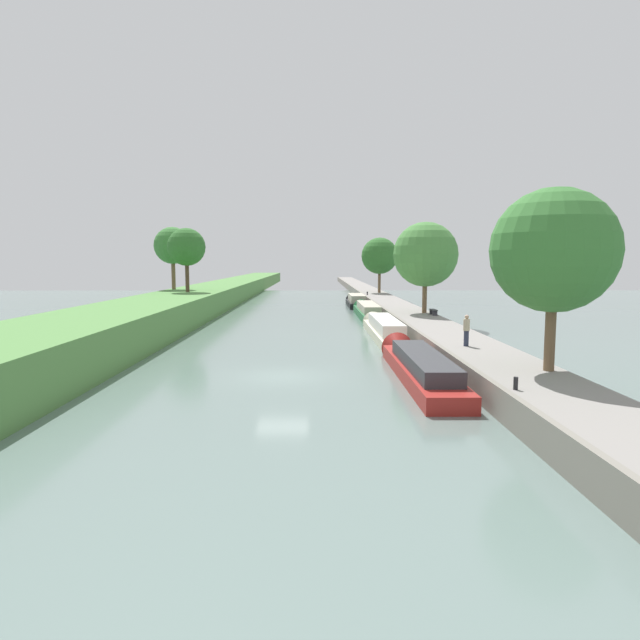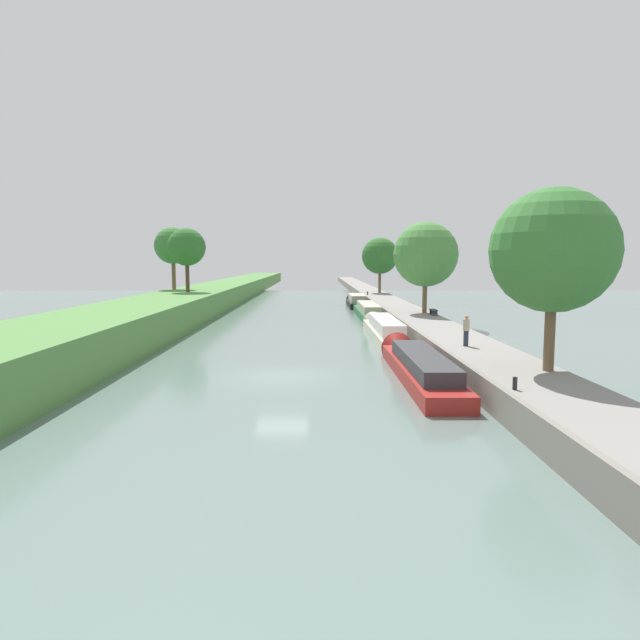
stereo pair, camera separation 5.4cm
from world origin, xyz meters
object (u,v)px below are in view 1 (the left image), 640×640
Objects in this scene: narrowboat_cream at (383,329)px; narrowboat_green at (367,311)px; narrowboat_red at (418,365)px; person_walking at (466,330)px; mooring_bollard_far at (367,293)px; park_bench at (433,311)px; narrowboat_black at (356,301)px; mooring_bollard_near at (516,383)px.

narrowboat_cream is 1.02× the size of narrowboat_green.
narrowboat_red is 8.25× the size of person_walking.
mooring_bollard_far is 27.75m from park_bench.
narrowboat_green is (0.19, 14.91, -0.01)m from narrowboat_cream.
narrowboat_green is 1.34× the size of narrowboat_black.
person_walking is 16.95m from park_bench.
mooring_bollard_near is (1.83, -50.10, 0.76)m from narrowboat_black.
park_bench is (2.89, 26.73, 0.12)m from mooring_bollard_near.
narrowboat_green is at bearing 114.44° from park_bench.
mooring_bollard_near reaches higher than narrowboat_red.
mooring_bollard_near is at bearing -90.00° from mooring_bollard_far.
narrowboat_cream reaches higher than narrowboat_green.
mooring_bollard_near reaches higher than narrowboat_black.
mooring_bollard_near is (-0.99, -9.89, -0.65)m from person_walking.
narrowboat_green is at bearing 89.27° from narrowboat_cream.
narrowboat_red is 30.42× the size of mooring_bollard_far.
person_walking is 1.11× the size of park_bench.
mooring_bollard_near is (1.69, -36.80, 0.78)m from narrowboat_green.
person_walking reaches higher than narrowboat_green.
park_bench is (4.72, -23.37, 0.89)m from narrowboat_black.
narrowboat_green is (0.29, 29.20, 0.03)m from narrowboat_red.
narrowboat_black is at bearing 101.41° from park_bench.
mooring_bollard_near is at bearing -85.08° from narrowboat_cream.
narrowboat_green reaches higher than narrowboat_red.
narrowboat_cream is 32.50m from mooring_bollard_far.
narrowboat_black is 23.50× the size of mooring_bollard_near.
park_bench is at bearing -65.56° from narrowboat_green.
mooring_bollard_near is at bearing -87.37° from narrowboat_green.
narrowboat_green is 31.59× the size of mooring_bollard_far.
narrowboat_cream is 32.23× the size of mooring_bollard_far.
mooring_bollard_near is (1.88, -21.89, 0.76)m from narrowboat_cream.
mooring_bollard_far is at bearing 87.57° from narrowboat_red.
narrowboat_black reaches higher than narrowboat_green.
narrowboat_cream is 1.37× the size of narrowboat_black.
mooring_bollard_far is (0.00, 54.33, 0.00)m from mooring_bollard_near.
park_bench reaches higher than narrowboat_cream.
narrowboat_red is 19.76m from park_bench.
park_bench is (4.87, 19.13, 0.93)m from narrowboat_red.
narrowboat_red is 1.29× the size of narrowboat_black.
park_bench reaches higher than narrowboat_green.
mooring_bollard_far is 0.30× the size of park_bench.
mooring_bollard_far reaches higher than narrowboat_red.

